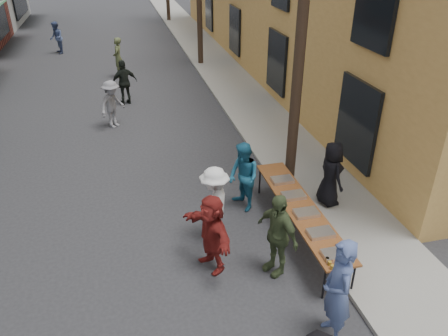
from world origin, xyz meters
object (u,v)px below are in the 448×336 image
utility_pole_near (303,7)px  guest_front_c (243,177)px  catering_tray_sausage (336,254)px  server (331,174)px  serving_table (300,208)px

utility_pole_near → guest_front_c: size_ratio=5.29×
catering_tray_sausage → server: (1.14, 2.56, 0.11)m
catering_tray_sausage → guest_front_c: (-0.89, 3.00, 0.06)m
serving_table → guest_front_c: (-0.89, 1.35, 0.14)m
serving_table → guest_front_c: guest_front_c is taller
serving_table → guest_front_c: bearing=123.4°
serving_table → guest_front_c: 1.62m
catering_tray_sausage → guest_front_c: 3.13m
utility_pole_near → catering_tray_sausage: (-0.60, -3.73, -3.71)m
guest_front_c → server: size_ratio=1.06×
guest_front_c → server: server is taller
serving_table → server: 1.47m
serving_table → catering_tray_sausage: 1.65m
guest_front_c → utility_pole_near: bearing=101.3°
catering_tray_sausage → server: 2.81m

